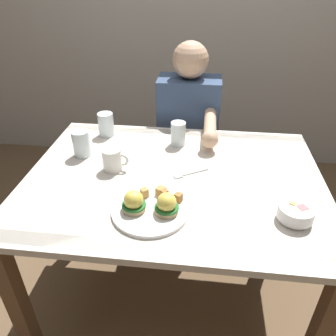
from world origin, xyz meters
name	(u,v)px	position (x,y,z in m)	size (l,w,h in m)	color
ground_plane	(172,293)	(0.00, 0.00, 0.00)	(6.00, 6.00, 0.00)	brown
dining_table	(173,197)	(0.00, 0.00, 0.63)	(1.20, 0.90, 0.74)	silver
eggs_benedict_plate	(150,207)	(-0.06, -0.23, 0.77)	(0.27, 0.27, 0.09)	white
fruit_bowl	(296,213)	(0.43, -0.21, 0.77)	(0.12, 0.12, 0.06)	white
coffee_mug	(113,159)	(-0.26, 0.03, 0.79)	(0.11, 0.08, 0.09)	white
fork	(189,173)	(0.06, 0.03, 0.74)	(0.14, 0.09, 0.00)	silver
water_glass_near	(81,145)	(-0.42, 0.12, 0.79)	(0.08, 0.08, 0.12)	silver
water_glass_far	(106,126)	(-0.37, 0.33, 0.79)	(0.08, 0.08, 0.11)	silver
water_glass_extra	(178,135)	(-0.01, 0.28, 0.79)	(0.07, 0.07, 0.11)	silver
diner_person	(188,131)	(0.02, 0.60, 0.65)	(0.34, 0.54, 1.14)	#33333D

